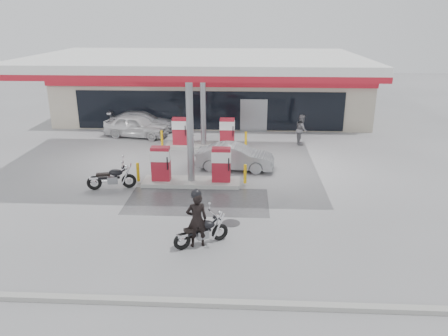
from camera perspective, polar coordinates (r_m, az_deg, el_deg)
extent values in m
plane|color=gray|center=(18.64, -5.02, -4.31)|extent=(90.00, 90.00, 0.00)
cube|color=#4C4C4F|center=(18.58, -3.49, -4.35)|extent=(6.00, 3.00, 0.00)
cylinder|color=#38383A|center=(16.67, 0.92, -7.21)|extent=(0.70, 0.70, 0.01)
cube|color=gray|center=(12.60, -9.50, -16.79)|extent=(28.00, 0.25, 0.15)
cube|color=#B6AA99|center=(33.45, -1.38, 9.92)|extent=(22.00, 8.00, 4.00)
cube|color=black|center=(29.61, -1.96, 7.51)|extent=(18.00, 0.10, 2.60)
cube|color=#AD1522|center=(29.19, -2.02, 11.52)|extent=(22.00, 0.25, 1.00)
cube|color=navy|center=(29.37, 11.98, 11.17)|extent=(3.50, 0.12, 0.80)
cube|color=gray|center=(29.53, 3.89, 6.85)|extent=(1.80, 0.14, 2.20)
cube|color=silver|center=(22.16, -3.64, 13.71)|extent=(16.00, 10.00, 0.60)
cube|color=#AD1522|center=(17.30, -5.50, 11.49)|extent=(16.00, 0.12, 0.24)
cube|color=#AD1522|center=(27.08, -2.42, 14.36)|extent=(16.00, 0.12, 0.24)
cylinder|color=gray|center=(19.68, -4.45, 4.96)|extent=(0.32, 0.32, 5.00)
cylinder|color=gray|center=(25.50, -2.75, 8.30)|extent=(0.32, 0.32, 5.00)
cube|color=#9E9E99|center=(20.44, -4.27, -1.84)|extent=(4.50, 1.30, 0.18)
cube|color=maroon|center=(20.36, -8.25, 0.58)|extent=(0.85, 0.48, 1.60)
cube|color=maroon|center=(20.01, -0.36, 0.46)|extent=(0.85, 0.48, 1.60)
cube|color=silver|center=(20.24, -8.30, 1.66)|extent=(0.88, 0.52, 0.50)
cube|color=silver|center=(19.89, -0.36, 1.55)|extent=(0.88, 0.52, 0.50)
cylinder|color=#E2AB0C|center=(20.74, -11.17, -0.52)|extent=(0.14, 0.14, 0.90)
cylinder|color=#E2AB0C|center=(20.13, 2.77, -0.78)|extent=(0.14, 0.14, 0.90)
cube|color=#9E9E99|center=(26.09, -2.66, 2.91)|extent=(4.50, 1.30, 0.18)
cube|color=maroon|center=(26.03, -5.77, 4.82)|extent=(0.85, 0.48, 1.60)
cube|color=maroon|center=(25.76, 0.42, 4.76)|extent=(0.85, 0.48, 1.60)
cube|color=silver|center=(25.93, -5.80, 5.68)|extent=(0.88, 0.52, 0.50)
cube|color=silver|center=(25.66, 0.42, 5.63)|extent=(0.88, 0.52, 0.50)
cylinder|color=#E2AB0C|center=(26.33, -8.11, 3.90)|extent=(0.14, 0.14, 0.90)
cylinder|color=#E2AB0C|center=(25.85, 2.86, 3.78)|extent=(0.14, 0.14, 0.90)
torus|color=black|center=(15.36, -0.53, -8.37)|extent=(0.61, 0.44, 0.62)
torus|color=black|center=(14.85, -5.49, -9.50)|extent=(0.61, 0.44, 0.62)
cube|color=gray|center=(15.07, -2.83, -8.63)|extent=(0.48, 0.42, 0.31)
cube|color=black|center=(14.97, -3.38, -8.40)|extent=(0.85, 0.56, 0.08)
ellipsoid|color=black|center=(14.98, -2.31, -7.39)|extent=(0.66, 0.58, 0.29)
cube|color=black|center=(14.82, -4.12, -8.00)|extent=(0.61, 0.50, 0.10)
cylinder|color=silver|center=(14.96, -1.25, -6.09)|extent=(0.43, 0.69, 0.04)
sphere|color=silver|center=(15.06, -0.82, -6.42)|extent=(0.19, 0.19, 0.19)
cylinder|color=silver|center=(15.06, -4.85, -9.15)|extent=(0.84, 0.54, 0.08)
imported|color=black|center=(14.73, -3.58, -6.77)|extent=(0.82, 0.65, 1.96)
torus|color=black|center=(20.31, -12.30, -1.65)|extent=(0.68, 0.30, 0.67)
torus|color=black|center=(20.45, -16.59, -1.88)|extent=(0.68, 0.30, 0.67)
cube|color=gray|center=(20.34, -14.35, -1.53)|extent=(0.49, 0.36, 0.33)
cube|color=black|center=(20.31, -14.84, -1.26)|extent=(1.00, 0.33, 0.09)
ellipsoid|color=black|center=(20.20, -13.96, -0.56)|extent=(0.69, 0.48, 0.31)
cube|color=black|center=(20.28, -15.51, -0.83)|extent=(0.65, 0.40, 0.11)
cylinder|color=silver|center=(20.07, -13.09, 0.39)|extent=(0.23, 0.83, 0.04)
sphere|color=silver|center=(20.10, -12.68, 0.05)|extent=(0.20, 0.20, 0.20)
cylinder|color=silver|center=(20.58, -15.83, -1.75)|extent=(0.99, 0.31, 0.09)
imported|color=silver|center=(28.81, -11.36, 5.41)|extent=(4.43, 2.47, 1.43)
imported|color=slate|center=(26.97, 10.10, 4.98)|extent=(0.70, 0.89, 1.82)
imported|color=#94979B|center=(22.18, 1.44, 1.46)|extent=(4.07, 1.78, 1.30)
imported|color=gray|center=(30.51, -10.44, 6.15)|extent=(4.75, 2.25, 1.34)
imported|color=#4C1410|center=(31.77, 7.37, 6.53)|extent=(4.01, 2.70, 1.02)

